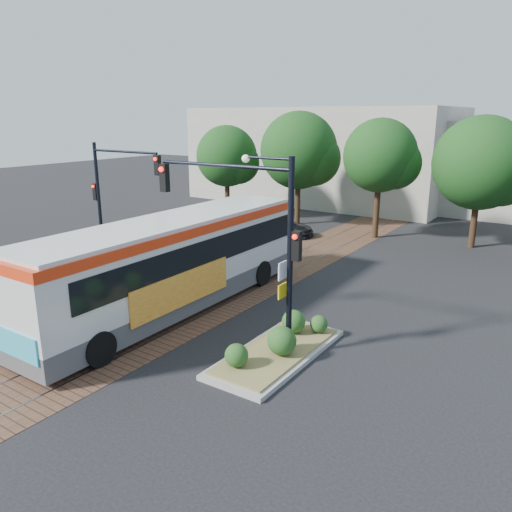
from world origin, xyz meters
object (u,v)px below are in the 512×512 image
(traffic_island, at_px, (279,345))
(signal_pole_main, at_px, (256,222))
(city_bus, at_px, (174,259))
(signal_pole_left, at_px, (112,185))
(parked_car, at_px, (282,226))
(officer, at_px, (129,240))

(traffic_island, relative_size, signal_pole_main, 0.87)
(city_bus, bearing_deg, signal_pole_left, 153.74)
(signal_pole_left, bearing_deg, traffic_island, -20.36)
(traffic_island, height_order, signal_pole_left, signal_pole_left)
(signal_pole_left, xyz_separation_m, parked_car, (4.74, 9.29, -3.28))
(signal_pole_main, bearing_deg, officer, 155.60)
(traffic_island, distance_m, parked_car, 16.51)
(city_bus, height_order, parked_car, city_bus)
(traffic_island, bearing_deg, officer, 156.89)
(traffic_island, xyz_separation_m, signal_pole_main, (-0.96, 0.09, 3.83))
(traffic_island, height_order, officer, officer)
(city_bus, xyz_separation_m, officer, (-7.32, 4.28, -1.11))
(officer, distance_m, parked_car, 9.75)
(parked_car, bearing_deg, traffic_island, -158.25)
(city_bus, relative_size, traffic_island, 2.58)
(city_bus, height_order, signal_pole_main, signal_pole_main)
(city_bus, distance_m, signal_pole_main, 5.12)
(parked_car, bearing_deg, city_bus, -176.14)
(traffic_island, xyz_separation_m, signal_pole_left, (-13.19, 4.89, 3.54))
(traffic_island, xyz_separation_m, parked_car, (-8.45, 14.18, 0.26))
(signal_pole_left, height_order, officer, signal_pole_left)
(city_bus, distance_m, parked_car, 13.42)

